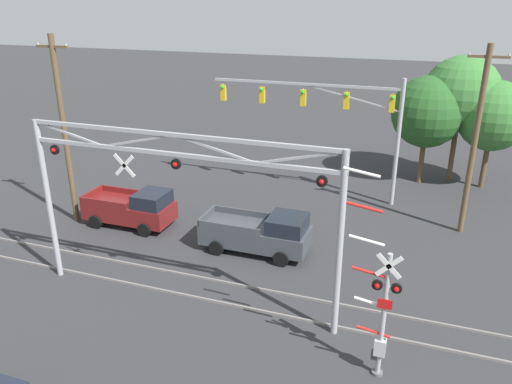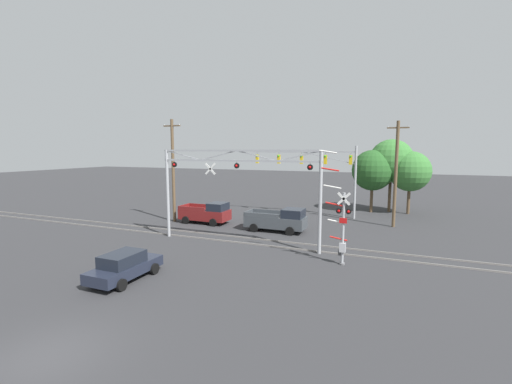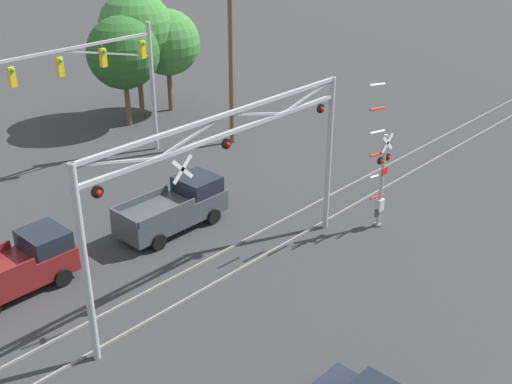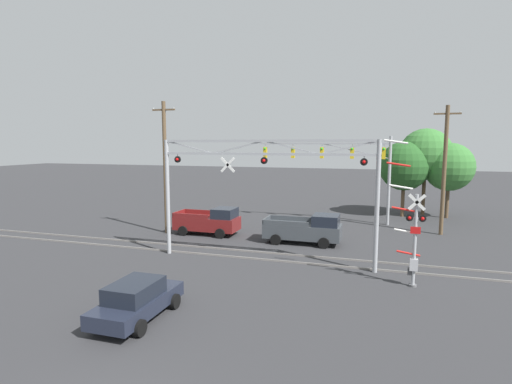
{
  "view_description": "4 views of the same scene",
  "coord_description": "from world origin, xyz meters",
  "views": [
    {
      "loc": [
        8.32,
        -0.09,
        11.27
      ],
      "look_at": [
        1.88,
        18.04,
        3.69
      ],
      "focal_mm": 35.0,
      "sensor_mm": 36.0,
      "label": 1
    },
    {
      "loc": [
        10.44,
        -7.11,
        6.84
      ],
      "look_at": [
        0.59,
        16.98,
        3.61
      ],
      "focal_mm": 24.0,
      "sensor_mm": 36.0,
      "label": 2
    },
    {
      "loc": [
        -14.37,
        -0.13,
        13.86
      ],
      "look_at": [
        0.63,
        14.0,
        3.9
      ],
      "focal_mm": 45.0,
      "sensor_mm": 36.0,
      "label": 3
    },
    {
      "loc": [
        6.09,
        -6.14,
        6.66
      ],
      "look_at": [
        -0.46,
        14.82,
        3.96
      ],
      "focal_mm": 28.0,
      "sensor_mm": 36.0,
      "label": 4
    }
  ],
  "objects": [
    {
      "name": "utility_pole_right",
      "position": [
        10.47,
        25.2,
        4.81
      ],
      "size": [
        1.8,
        0.28,
        9.32
      ],
      "color": "brown",
      "rests_on": "ground_plane"
    },
    {
      "name": "crossing_signal_mast",
      "position": [
        7.61,
        13.18,
        2.32
      ],
      "size": [
        1.97,
        0.35,
        6.84
      ],
      "color": "#9EA0A5",
      "rests_on": "ground_plane"
    },
    {
      "name": "pickup_truck_following",
      "position": [
        -5.72,
        20.24,
        0.96
      ],
      "size": [
        4.67,
        2.2,
        2.0
      ],
      "color": "maroon",
      "rests_on": "ground_plane"
    },
    {
      "name": "pickup_truck_lead",
      "position": [
        1.5,
        19.7,
        0.96
      ],
      "size": [
        5.07,
        2.2,
        2.0
      ],
      "color": "#3D4247",
      "rests_on": "ground_plane"
    },
    {
      "name": "background_tree_beyond_span",
      "position": [
        11.87,
        32.48,
        4.56
      ],
      "size": [
        4.25,
        4.25,
        6.69
      ],
      "color": "brown",
      "rests_on": "ground_plane"
    },
    {
      "name": "sedan_waiting",
      "position": [
        -2.55,
        6.35,
        0.75
      ],
      "size": [
        2.01,
        4.11,
        1.49
      ],
      "color": "#1E2333",
      "rests_on": "ground_plane"
    },
    {
      "name": "traffic_signal_span",
      "position": [
        3.56,
        27.69,
        5.14
      ],
      "size": [
        11.05,
        0.39,
        7.21
      ],
      "color": "#9EA0A5",
      "rests_on": "ground_plane"
    },
    {
      "name": "crossing_gantry",
      "position": [
        -0.01,
        14.82,
        4.74
      ],
      "size": [
        12.23,
        0.28,
        6.85
      ],
      "color": "#9EA0A5",
      "rests_on": "ground_plane"
    },
    {
      "name": "utility_pole_left",
      "position": [
        -8.97,
        19.74,
        4.97
      ],
      "size": [
        1.8,
        0.28,
        9.64
      ],
      "color": "brown",
      "rests_on": "ground_plane"
    },
    {
      "name": "background_tree_far_right_verge",
      "position": [
        9.95,
        33.13,
        5.62
      ],
      "size": [
        4.7,
        4.7,
        7.98
      ],
      "color": "brown",
      "rests_on": "ground_plane"
    },
    {
      "name": "rail_track_far",
      "position": [
        0.0,
        16.54,
        0.05
      ],
      "size": [
        80.0,
        0.08,
        0.1
      ],
      "primitive_type": "cube",
      "color": "gray",
      "rests_on": "ground_plane"
    },
    {
      "name": "background_tree_far_left_verge",
      "position": [
        8.13,
        32.1,
        4.6
      ],
      "size": [
        4.43,
        4.43,
        6.83
      ],
      "color": "brown",
      "rests_on": "ground_plane"
    },
    {
      "name": "ground_plane",
      "position": [
        0.0,
        0.0,
        0.0
      ],
      "size": [
        200.0,
        200.0,
        0.0
      ],
      "primitive_type": "plane",
      "color": "#303033"
    },
    {
      "name": "rail_track_near",
      "position": [
        0.0,
        15.11,
        0.05
      ],
      "size": [
        80.0,
        0.08,
        0.1
      ],
      "primitive_type": "cube",
      "color": "gray",
      "rests_on": "ground_plane"
    }
  ]
}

